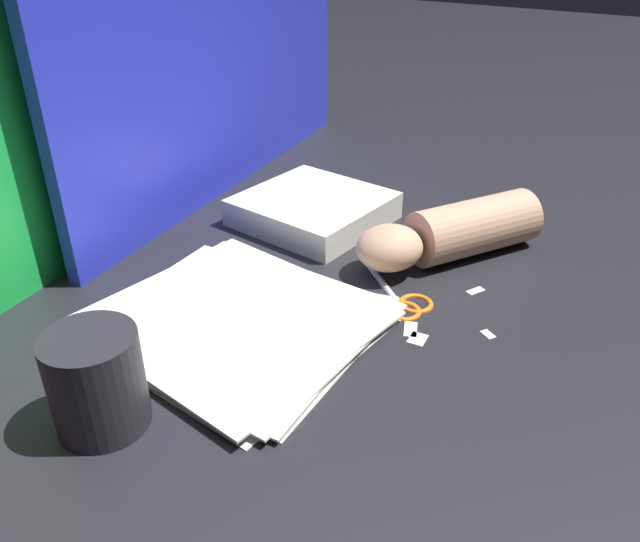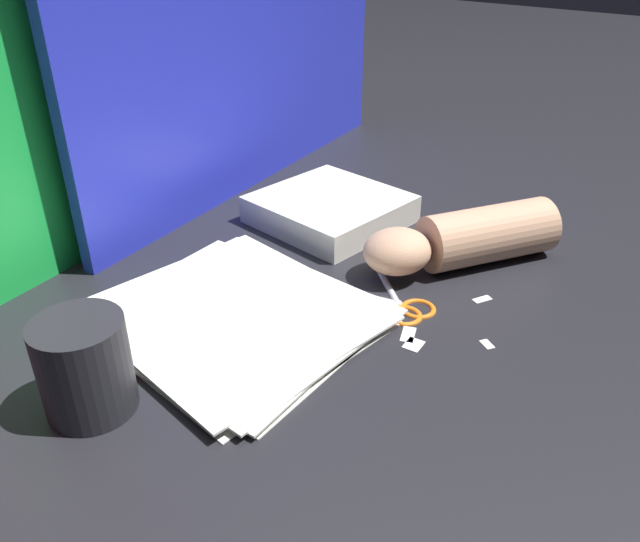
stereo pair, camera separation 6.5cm
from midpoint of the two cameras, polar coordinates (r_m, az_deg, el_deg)
name	(u,v)px [view 2 (the right image)]	position (r m, az deg, el deg)	size (l,w,h in m)	color
ground_plane	(311,309)	(0.79, 1.52, -3.52)	(6.00, 6.00, 0.00)	black
backdrop_panel_center	(117,109)	(0.96, -16.17, 14.05)	(0.63, 0.14, 0.38)	green
backdrop_panel_right	(251,38)	(1.11, -4.57, 20.48)	(0.81, 0.16, 0.50)	#2833D1
paper_stack	(236,316)	(0.76, -5.31, -4.17)	(0.31, 0.33, 0.02)	white
book_closed	(330,209)	(1.00, 2.81, 5.64)	(0.22, 0.22, 0.04)	silver
scissors	(393,298)	(0.81, 8.97, -2.55)	(0.13, 0.18, 0.01)	silver
hand_forearm	(463,239)	(0.90, 15.02, 2.83)	(0.29, 0.21, 0.08)	tan
paper_scrap_near	(414,344)	(0.74, 11.10, -6.67)	(0.03, 0.02, 0.00)	white
paper_scrap_mid	(487,344)	(0.76, 17.46, -6.45)	(0.02, 0.02, 0.00)	white
paper_scrap_far	(408,334)	(0.75, 10.55, -5.78)	(0.03, 0.03, 0.00)	white
paper_scrap_side	(482,299)	(0.84, 16.80, -2.53)	(0.03, 0.02, 0.00)	white
mug	(85,367)	(0.64, -17.99, -8.40)	(0.09, 0.09, 0.10)	#232328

